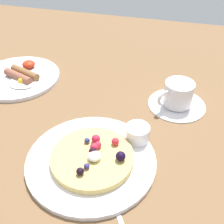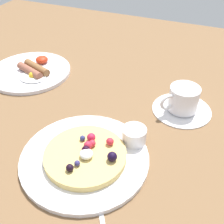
{
  "view_description": "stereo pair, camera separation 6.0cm",
  "coord_description": "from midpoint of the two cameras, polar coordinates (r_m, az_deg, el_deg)",
  "views": [
    {
      "loc": [
        18.44,
        -47.48,
        42.4
      ],
      "look_at": [
        5.77,
        -0.83,
        4.0
      ],
      "focal_mm": 44.53,
      "sensor_mm": 36.0,
      "label": 1
    },
    {
      "loc": [
        24.16,
        -45.53,
        42.4
      ],
      "look_at": [
        5.77,
        -0.83,
        4.0
      ],
      "focal_mm": 44.53,
      "sensor_mm": 36.0,
      "label": 2
    }
  ],
  "objects": [
    {
      "name": "breakfast_plate",
      "position": [
        0.86,
        -20.69,
        6.62
      ],
      "size": [
        23.69,
        23.69,
        1.06
      ],
      "primitive_type": "cylinder",
      "color": "white",
      "rests_on": "ground_plane"
    },
    {
      "name": "pancake_with_berries",
      "position": [
        0.55,
        -7.12,
        -9.3
      ],
      "size": [
        16.3,
        16.3,
        3.34
      ],
      "color": "#D5B664",
      "rests_on": "pancake_plate"
    },
    {
      "name": "coffee_saucer",
      "position": [
        0.71,
        10.78,
        1.49
      ],
      "size": [
        14.4,
        14.4,
        0.61
      ],
      "primitive_type": "cylinder",
      "color": "white",
      "rests_on": "ground_plane"
    },
    {
      "name": "pancake_plate",
      "position": [
        0.56,
        -7.4,
        -9.91
      ],
      "size": [
        25.78,
        25.78,
        1.05
      ],
      "primitive_type": "cylinder",
      "color": "white",
      "rests_on": "ground_plane"
    },
    {
      "name": "coffee_cup",
      "position": [
        0.69,
        10.99,
        3.7
      ],
      "size": [
        8.39,
        8.75,
        5.98
      ],
      "color": "white",
      "rests_on": "coffee_saucer"
    },
    {
      "name": "fried_breakfast",
      "position": [
        0.84,
        -19.82,
        7.22
      ],
      "size": [
        10.7,
        13.73,
        2.36
      ],
      "color": "brown",
      "rests_on": "breakfast_plate"
    },
    {
      "name": "ground_plane",
      "position": [
        0.67,
        -7.14,
        -2.54
      ],
      "size": [
        152.87,
        139.89,
        3.0
      ],
      "primitive_type": "cube",
      "color": "brown"
    },
    {
      "name": "syrup_ramekin",
      "position": [
        0.58,
        2.3,
        -4.46
      ],
      "size": [
        5.11,
        5.11,
        3.39
      ],
      "color": "white",
      "rests_on": "pancake_plate"
    }
  ]
}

